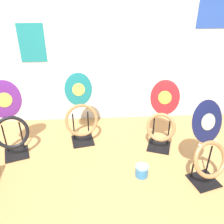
% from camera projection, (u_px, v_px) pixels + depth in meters
% --- Properties ---
extents(wall_back, '(8.00, 0.07, 2.60)m').
position_uv_depth(wall_back, '(118.00, 31.00, 3.25)').
color(wall_back, silver).
rests_on(wall_back, ground_plane).
extents(toilet_seat_display_purple_note, '(0.43, 0.35, 0.96)m').
position_uv_depth(toilet_seat_display_purple_note, '(9.00, 122.00, 2.88)').
color(toilet_seat_display_purple_note, black).
rests_on(toilet_seat_display_purple_note, ground_plane).
extents(toilet_seat_display_crimson_swirl, '(0.44, 0.41, 0.86)m').
position_uv_depth(toilet_seat_display_crimson_swirl, '(162.00, 119.00, 3.05)').
color(toilet_seat_display_crimson_swirl, black).
rests_on(toilet_seat_display_crimson_swirl, ground_plane).
extents(toilet_seat_display_navy_moon, '(0.46, 0.44, 0.89)m').
position_uv_depth(toilet_seat_display_navy_moon, '(209.00, 148.00, 2.52)').
color(toilet_seat_display_navy_moon, black).
rests_on(toilet_seat_display_navy_moon, ground_plane).
extents(toilet_seat_display_teal_sax, '(0.45, 0.33, 0.92)m').
position_uv_depth(toilet_seat_display_teal_sax, '(81.00, 114.00, 3.14)').
color(toilet_seat_display_teal_sax, black).
rests_on(toilet_seat_display_teal_sax, ground_plane).
extents(paint_can, '(0.15, 0.15, 0.14)m').
position_uv_depth(paint_can, '(142.00, 170.00, 2.74)').
color(paint_can, teal).
rests_on(paint_can, ground_plane).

